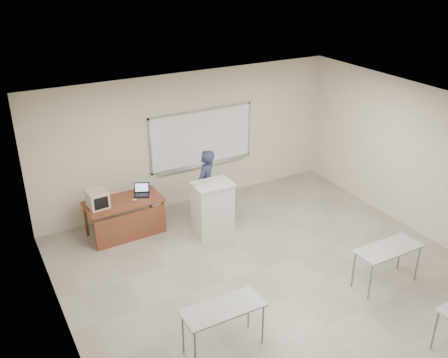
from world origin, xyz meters
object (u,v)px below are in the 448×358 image
keyboard (204,183)px  mouse (135,200)px  podium (213,208)px  crt_monitor (97,199)px  laptop (141,192)px  whiteboard (202,138)px  instructor_desk (126,211)px  presenter (206,185)px

keyboard → mouse: bearing=146.6°
podium → crt_monitor: (-2.11, 0.79, 0.36)m
mouse → laptop: bearing=43.1°
podium → crt_monitor: 2.28m
podium → crt_monitor: size_ratio=2.64×
keyboard → crt_monitor: bearing=152.9°
whiteboard → instructor_desk: (-2.10, -0.78, -0.92)m
instructor_desk → crt_monitor: 0.63m
whiteboard → podium: (-0.50, -1.47, -0.93)m
podium → keyboard: 0.58m
instructor_desk → presenter: (1.75, -0.11, 0.23)m
podium → keyboard: (-0.15, 0.08, 0.56)m
instructor_desk → mouse: size_ratio=15.99×
mouse → whiteboard: bearing=22.0°
podium → mouse: bearing=155.0°
laptop → presenter: 1.38m
presenter → keyboard: bearing=22.2°
mouse → crt_monitor: bearing=172.5°
podium → keyboard: bearing=153.3°
podium → presenter: (0.15, 0.58, 0.23)m
crt_monitor → presenter: 2.27m
laptop → mouse: size_ratio=3.20×
whiteboard → presenter: (-0.35, -0.89, -0.70)m
crt_monitor → presenter: bearing=-10.0°
instructor_desk → podium: 1.74m
instructor_desk → podium: bearing=-25.6°
mouse → instructor_desk: bearing=-178.4°
laptop → mouse: 0.28m
laptop → whiteboard: bearing=41.8°
instructor_desk → podium: podium is taller
whiteboard → mouse: 2.17m
podium → presenter: presenter is taller
podium → laptop: podium is taller
whiteboard → podium: size_ratio=2.26×
instructor_desk → mouse: (0.20, 0.01, 0.21)m
mouse → presenter: (1.55, -0.11, 0.02)m
crt_monitor → laptop: size_ratio=1.35×
instructor_desk → keyboard: size_ratio=3.57×
whiteboard → mouse: size_ratio=25.84×
presenter → crt_monitor: bearing=-42.3°
laptop → mouse: (-0.20, -0.19, -0.04)m
laptop → keyboard: keyboard is taller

